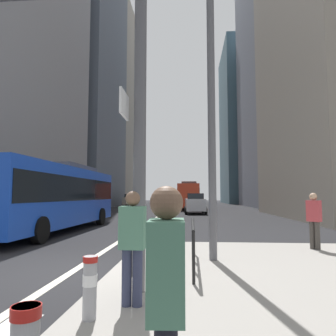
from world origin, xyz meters
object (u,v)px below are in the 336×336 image
city_bus_blue_oncoming (55,194)px  car_oncoming_mid (130,200)px  bollard_left (90,284)px  pedestrian_far (132,241)px  street_lamp_post (211,63)px  pedestrian_walking (314,218)px  pedestrian_waiting (166,300)px  car_receding_near (195,203)px  city_bus_red_distant (189,195)px  traffic_signal_gantry (45,71)px  bollard_right (137,254)px  city_bus_red_receding (190,195)px  bollard_back (131,245)px

city_bus_blue_oncoming → car_oncoming_mid: (-2.98, 34.05, -0.85)m
bollard_left → pedestrian_far: (0.46, 0.54, 0.48)m
car_oncoming_mid → street_lamp_post: street_lamp_post is taller
bollard_left → pedestrian_walking: size_ratio=0.48×
bollard_left → pedestrian_walking: (5.07, 5.67, 0.49)m
bollard_left → pedestrian_waiting: bearing=-59.9°
car_receding_near → pedestrian_walking: car_receding_near is taller
city_bus_blue_oncoming → bollard_left: (5.32, -10.67, -1.23)m
city_bus_red_distant → pedestrian_far: (-0.52, -56.40, -0.75)m
city_bus_red_distant → car_oncoming_mid: size_ratio=2.77×
bollard_left → pedestrian_walking: bearing=48.2°
city_bus_red_distant → pedestrian_far: size_ratio=6.83×
traffic_signal_gantry → city_bus_blue_oncoming: bearing=112.9°
bollard_right → pedestrian_walking: (4.83, 3.42, 0.52)m
city_bus_red_receding → pedestrian_walking: city_bus_red_receding is taller
traffic_signal_gantry → pedestrian_waiting: size_ratio=3.55×
bollard_left → bollard_back: 2.88m
traffic_signal_gantry → bollard_left: (1.34, -1.23, -3.47)m
city_bus_blue_oncoming → car_receding_near: 16.92m
city_bus_red_distant → pedestrian_walking: city_bus_red_distant is taller
car_receding_near → traffic_signal_gantry: bearing=-97.0°
city_bus_blue_oncoming → pedestrian_walking: bearing=-25.7°
pedestrian_waiting → pedestrian_far: (-0.71, 2.57, -0.00)m
street_lamp_post → bollard_left: bearing=-115.9°
car_receding_near → bollard_left: size_ratio=5.72×
pedestrian_waiting → traffic_signal_gantry: bearing=127.6°
city_bus_blue_oncoming → car_oncoming_mid: city_bus_blue_oncoming is taller
bollard_left → city_bus_red_receding: bearing=88.1°
car_receding_near → pedestrian_far: bearing=-92.8°
bollard_back → pedestrian_walking: pedestrian_walking is taller
bollard_left → car_oncoming_mid: bearing=100.5°
bollard_left → pedestrian_walking: 7.63m
city_bus_blue_oncoming → pedestrian_waiting: (6.50, -12.71, -0.75)m
bollard_back → pedestrian_waiting: (1.19, -4.91, 0.42)m
street_lamp_post → pedestrian_far: (-1.43, -3.36, -4.20)m
car_oncoming_mid → city_bus_blue_oncoming: bearing=-85.0°
traffic_signal_gantry → street_lamp_post: size_ratio=0.75×
pedestrian_far → traffic_signal_gantry: bearing=158.8°
city_bus_red_distant → bollard_left: (-0.98, -56.94, -1.23)m
city_bus_red_receding → traffic_signal_gantry: bearing=-94.2°
city_bus_blue_oncoming → pedestrian_waiting: city_bus_blue_oncoming is taller
city_bus_red_receding → car_receding_near: 10.11m
traffic_signal_gantry → bollard_back: 4.01m
city_bus_red_receding → bollard_left: city_bus_red_receding is taller
city_bus_blue_oncoming → car_receding_near: (7.04, 15.36, -0.85)m
pedestrian_walking → pedestrian_far: 6.90m
bollard_right → pedestrian_waiting: (0.93, -4.29, 0.52)m
car_oncoming_mid → bollard_back: size_ratio=4.47×
bollard_right → bollard_left: bearing=-96.1°
bollard_right → bollard_back: 0.67m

